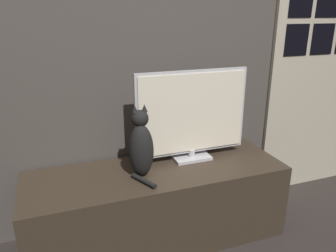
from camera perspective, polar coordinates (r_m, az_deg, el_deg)
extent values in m
cube|color=#47423D|center=(2.11, -4.88, 16.17)|extent=(4.80, 0.05, 2.60)
cube|color=#33281E|center=(2.16, -1.80, -13.51)|extent=(1.60, 0.53, 0.49)
cube|color=#B7B7BC|center=(2.19, 4.10, -5.43)|extent=(0.24, 0.15, 0.02)
cylinder|color=#B7B7BC|center=(2.17, 4.12, -4.66)|extent=(0.04, 0.04, 0.04)
cube|color=#B7B7BC|center=(2.08, 4.21, 2.34)|extent=(0.75, 0.02, 0.54)
cube|color=silver|center=(2.07, 4.36, 2.24)|extent=(0.71, 0.01, 0.50)
ellipsoid|color=black|center=(1.91, -4.69, -4.31)|extent=(0.16, 0.15, 0.32)
ellipsoid|color=silver|center=(1.96, -4.82, -4.19)|extent=(0.09, 0.06, 0.18)
sphere|color=black|center=(1.87, -4.93, 1.30)|extent=(0.12, 0.12, 0.10)
cone|color=black|center=(1.85, -5.84, 3.03)|extent=(0.04, 0.04, 0.04)
cone|color=black|center=(1.85, -4.12, 3.13)|extent=(0.04, 0.04, 0.04)
cylinder|color=black|center=(1.89, -4.25, -9.48)|extent=(0.11, 0.19, 0.03)
cube|color=#B2A893|center=(2.82, 24.50, 9.69)|extent=(0.84, 0.03, 2.05)
cube|color=black|center=(2.63, 21.49, 13.77)|extent=(0.20, 0.01, 0.22)
cube|color=black|center=(2.62, 22.24, 19.57)|extent=(0.20, 0.01, 0.22)
cube|color=black|center=(2.79, 25.32, 13.52)|extent=(0.20, 0.01, 0.22)
cube|color=black|center=(2.78, 26.14, 18.97)|extent=(0.20, 0.01, 0.22)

